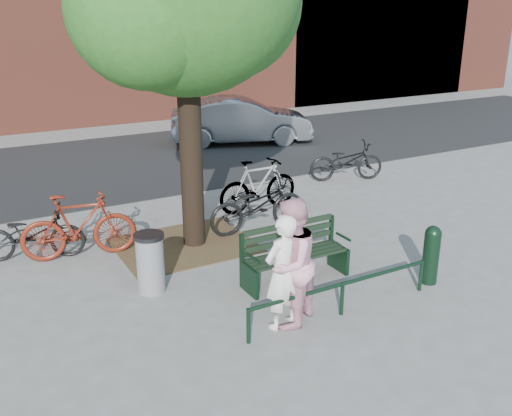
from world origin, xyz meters
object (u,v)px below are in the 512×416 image
person_left (283,272)px  bollard (431,253)px  parked_car (241,121)px  park_bench (293,252)px  person_right (290,263)px  bicycle_c (258,205)px  litter_bin (150,262)px

person_left → bollard: size_ratio=1.70×
bollard → parked_car: bearing=79.0°
park_bench → person_right: 1.41m
bollard → bicycle_c: bearing=111.4°
person_left → person_right: person_right is taller
person_left → bollard: (2.72, -0.01, -0.30)m
litter_bin → person_right: bearing=-53.7°
park_bench → bollard: (1.82, -1.14, 0.03)m
park_bench → litter_bin: park_bench is taller
bollard → parked_car: parked_car is taller
park_bench → person_left: 1.48m
person_right → bollard: (2.59, -0.03, -0.39)m
person_right → person_left: bearing=-25.0°
litter_bin → bollard: bearing=-25.3°
park_bench → person_left: (-0.90, -1.13, 0.33)m
park_bench → parked_car: bearing=67.2°
bollard → litter_bin: bollard is taller
litter_bin → bicycle_c: bicycle_c is taller
person_left → parked_car: size_ratio=0.37×
park_bench → person_left: person_left is taller
person_left → bicycle_c: size_ratio=0.81×
bollard → bicycle_c: 3.51m
park_bench → bicycle_c: size_ratio=0.87×
litter_bin → parked_car: (5.90, 8.29, 0.25)m
park_bench → person_right: bearing=-124.7°
bollard → park_bench: bearing=147.9°
litter_bin → parked_car: size_ratio=0.21×
person_right → bicycle_c: (1.31, 3.23, -0.37)m
person_left → person_right: size_ratio=0.90×
bicycle_c → person_left: bearing=158.0°
bicycle_c → parked_car: parked_car is taller
park_bench → bicycle_c: bicycle_c is taller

